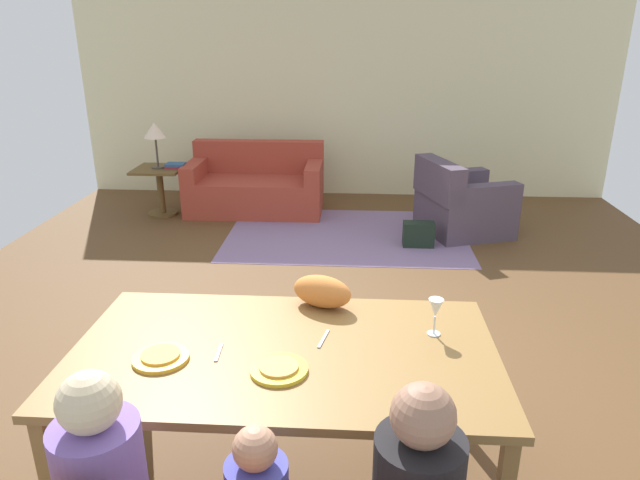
{
  "coord_description": "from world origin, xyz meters",
  "views": [
    {
      "loc": [
        0.16,
        -3.45,
        2.13
      ],
      "look_at": [
        -0.06,
        0.0,
        0.85
      ],
      "focal_mm": 31.95,
      "sensor_mm": 36.0,
      "label": 1
    }
  ],
  "objects_px": {
    "wine_glass": "(436,309)",
    "table_lamp": "(155,132)",
    "couch": "(256,186)",
    "plate_near_child": "(279,370)",
    "plate_near_man": "(161,358)",
    "cat": "(323,291)",
    "side_table": "(160,184)",
    "book_upper": "(176,164)",
    "armchair": "(461,204)",
    "handbag": "(418,234)",
    "dining_table": "(284,361)",
    "book_lower": "(175,167)"
  },
  "relations": [
    {
      "from": "dining_table",
      "to": "table_lamp",
      "type": "relative_size",
      "value": 3.6
    },
    {
      "from": "dining_table",
      "to": "side_table",
      "type": "bearing_deg",
      "value": 115.49
    },
    {
      "from": "armchair",
      "to": "book_upper",
      "type": "relative_size",
      "value": 4.95
    },
    {
      "from": "armchair",
      "to": "book_lower",
      "type": "bearing_deg",
      "value": 172.64
    },
    {
      "from": "armchair",
      "to": "plate_near_child",
      "type": "bearing_deg",
      "value": -110.14
    },
    {
      "from": "armchair",
      "to": "wine_glass",
      "type": "bearing_deg",
      "value": -101.98
    },
    {
      "from": "plate_near_man",
      "to": "book_upper",
      "type": "relative_size",
      "value": 1.14
    },
    {
      "from": "wine_glass",
      "to": "book_upper",
      "type": "distance_m",
      "value": 4.83
    },
    {
      "from": "plate_near_child",
      "to": "table_lamp",
      "type": "height_order",
      "value": "table_lamp"
    },
    {
      "from": "side_table",
      "to": "book_upper",
      "type": "height_order",
      "value": "book_upper"
    },
    {
      "from": "plate_near_man",
      "to": "wine_glass",
      "type": "relative_size",
      "value": 1.34
    },
    {
      "from": "wine_glass",
      "to": "table_lamp",
      "type": "bearing_deg",
      "value": 123.77
    },
    {
      "from": "wine_glass",
      "to": "cat",
      "type": "xyz_separation_m",
      "value": [
        -0.55,
        0.26,
        -0.05
      ]
    },
    {
      "from": "couch",
      "to": "table_lamp",
      "type": "bearing_deg",
      "value": -167.04
    },
    {
      "from": "plate_near_man",
      "to": "plate_near_child",
      "type": "height_order",
      "value": "same"
    },
    {
      "from": "handbag",
      "to": "plate_near_man",
      "type": "bearing_deg",
      "value": -113.45
    },
    {
      "from": "plate_near_child",
      "to": "couch",
      "type": "bearing_deg",
      "value": 101.0
    },
    {
      "from": "plate_near_man",
      "to": "book_lower",
      "type": "xyz_separation_m",
      "value": [
        -1.3,
        4.4,
        -0.18
      ]
    },
    {
      "from": "couch",
      "to": "handbag",
      "type": "xyz_separation_m",
      "value": [
        1.89,
        -1.16,
        -0.17
      ]
    },
    {
      "from": "wine_glass",
      "to": "book_lower",
      "type": "height_order",
      "value": "wine_glass"
    },
    {
      "from": "armchair",
      "to": "couch",
      "type": "bearing_deg",
      "value": 164.24
    },
    {
      "from": "plate_near_child",
      "to": "handbag",
      "type": "height_order",
      "value": "plate_near_child"
    },
    {
      "from": "book_upper",
      "to": "handbag",
      "type": "relative_size",
      "value": 0.69
    },
    {
      "from": "cat",
      "to": "handbag",
      "type": "xyz_separation_m",
      "value": [
        0.83,
        2.93,
        -0.71
      ]
    },
    {
      "from": "couch",
      "to": "armchair",
      "type": "xyz_separation_m",
      "value": [
        2.39,
        -0.68,
        0.01
      ]
    },
    {
      "from": "table_lamp",
      "to": "book_upper",
      "type": "bearing_deg",
      "value": 5.83
    },
    {
      "from": "wine_glass",
      "to": "cat",
      "type": "height_order",
      "value": "wine_glass"
    },
    {
      "from": "plate_near_child",
      "to": "book_lower",
      "type": "xyz_separation_m",
      "value": [
        -1.83,
        4.46,
        -0.18
      ]
    },
    {
      "from": "plate_near_child",
      "to": "book_upper",
      "type": "bearing_deg",
      "value": 112.26
    },
    {
      "from": "wine_glass",
      "to": "table_lamp",
      "type": "xyz_separation_m",
      "value": [
        -2.73,
        4.09,
        0.12
      ]
    },
    {
      "from": "table_lamp",
      "to": "couch",
      "type": "bearing_deg",
      "value": 12.96
    },
    {
      "from": "dining_table",
      "to": "book_upper",
      "type": "bearing_deg",
      "value": 113.1
    },
    {
      "from": "plate_near_child",
      "to": "wine_glass",
      "type": "xyz_separation_m",
      "value": [
        0.7,
        0.36,
        0.12
      ]
    },
    {
      "from": "wine_glass",
      "to": "book_upper",
      "type": "relative_size",
      "value": 0.85
    },
    {
      "from": "book_lower",
      "to": "plate_near_man",
      "type": "bearing_deg",
      "value": -73.55
    },
    {
      "from": "side_table",
      "to": "table_lamp",
      "type": "height_order",
      "value": "table_lamp"
    },
    {
      "from": "plate_near_child",
      "to": "wine_glass",
      "type": "bearing_deg",
      "value": 27.25
    },
    {
      "from": "handbag",
      "to": "side_table",
      "type": "bearing_deg",
      "value": 163.38
    },
    {
      "from": "wine_glass",
      "to": "table_lamp",
      "type": "relative_size",
      "value": 0.34
    },
    {
      "from": "plate_near_man",
      "to": "book_upper",
      "type": "height_order",
      "value": "plate_near_man"
    },
    {
      "from": "plate_near_man",
      "to": "side_table",
      "type": "height_order",
      "value": "plate_near_man"
    },
    {
      "from": "wine_glass",
      "to": "handbag",
      "type": "bearing_deg",
      "value": 84.98
    },
    {
      "from": "dining_table",
      "to": "plate_near_man",
      "type": "bearing_deg",
      "value": -167.34
    },
    {
      "from": "dining_table",
      "to": "wine_glass",
      "type": "bearing_deg",
      "value": 14.44
    },
    {
      "from": "plate_near_man",
      "to": "couch",
      "type": "height_order",
      "value": "couch"
    },
    {
      "from": "plate_near_man",
      "to": "cat",
      "type": "height_order",
      "value": "cat"
    },
    {
      "from": "cat",
      "to": "table_lamp",
      "type": "xyz_separation_m",
      "value": [
        -2.19,
        3.83,
        0.16
      ]
    },
    {
      "from": "plate_near_child",
      "to": "armchair",
      "type": "bearing_deg",
      "value": 69.86
    },
    {
      "from": "dining_table",
      "to": "plate_near_man",
      "type": "xyz_separation_m",
      "value": [
        -0.53,
        -0.12,
        0.07
      ]
    },
    {
      "from": "dining_table",
      "to": "book_upper",
      "type": "relative_size",
      "value": 8.83
    }
  ]
}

